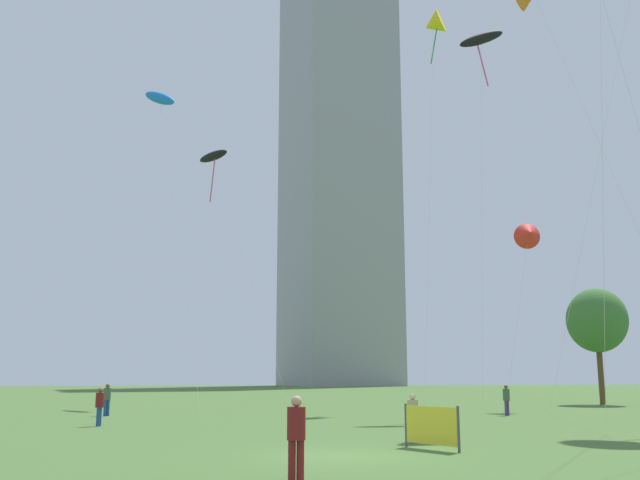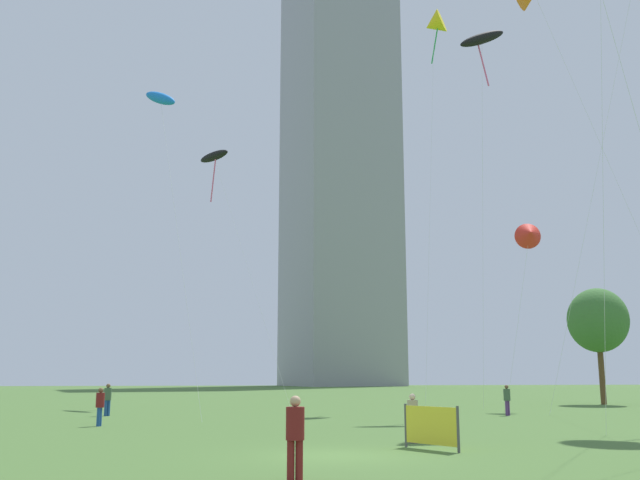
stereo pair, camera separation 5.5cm
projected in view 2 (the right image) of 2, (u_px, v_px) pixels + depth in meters
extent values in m
plane|color=#476B30|center=(338.00, 456.00, 19.23)|extent=(280.00, 280.00, 0.00)
cylinder|color=#1E478C|center=(98.00, 417.00, 30.48)|extent=(0.15, 0.15, 0.79)
cylinder|color=#1E478C|center=(100.00, 417.00, 30.64)|extent=(0.15, 0.15, 0.79)
cylinder|color=maroon|center=(100.00, 400.00, 30.70)|extent=(0.36, 0.36, 0.62)
sphere|color=brown|center=(101.00, 390.00, 30.77)|extent=(0.21, 0.21, 0.21)
cylinder|color=maroon|center=(291.00, 461.00, 14.49)|extent=(0.16, 0.16, 0.84)
cylinder|color=maroon|center=(299.00, 461.00, 14.51)|extent=(0.16, 0.16, 0.84)
cylinder|color=maroon|center=(295.00, 423.00, 14.64)|extent=(0.39, 0.39, 0.67)
sphere|color=tan|center=(295.00, 401.00, 14.72)|extent=(0.23, 0.23, 0.23)
cylinder|color=#593372|center=(415.00, 431.00, 22.90)|extent=(0.14, 0.14, 0.76)
cylinder|color=#593372|center=(411.00, 431.00, 23.00)|extent=(0.14, 0.14, 0.76)
cylinder|color=tan|center=(413.00, 409.00, 23.08)|extent=(0.35, 0.35, 0.60)
sphere|color=beige|center=(412.00, 397.00, 23.15)|extent=(0.21, 0.21, 0.21)
cylinder|color=#593372|center=(508.00, 408.00, 38.71)|extent=(0.15, 0.15, 0.80)
cylinder|color=#593372|center=(507.00, 408.00, 38.61)|extent=(0.15, 0.15, 0.80)
cylinder|color=#3F593F|center=(507.00, 395.00, 38.80)|extent=(0.37, 0.37, 0.63)
sphere|color=brown|center=(506.00, 387.00, 38.88)|extent=(0.22, 0.22, 0.22)
cylinder|color=#1E478C|center=(109.00, 408.00, 38.37)|extent=(0.16, 0.16, 0.83)
cylinder|color=#1E478C|center=(106.00, 408.00, 38.26)|extent=(0.16, 0.16, 0.83)
cylinder|color=#3F593F|center=(108.00, 394.00, 38.46)|extent=(0.38, 0.38, 0.66)
sphere|color=brown|center=(108.00, 386.00, 38.54)|extent=(0.22, 0.22, 0.22)
cylinder|color=silver|center=(612.00, 170.00, 32.63)|extent=(2.81, 7.88, 22.90)
cylinder|color=silver|center=(178.00, 236.00, 39.09)|extent=(3.20, 8.91, 19.45)
ellipsoid|color=blue|center=(160.00, 98.00, 44.97)|extent=(2.52, 2.36, 1.73)
cylinder|color=silver|center=(430.00, 185.00, 48.35)|extent=(5.05, 10.74, 29.81)
cone|color=yellow|center=(434.00, 24.00, 56.76)|extent=(2.64, 2.66, 2.26)
cylinder|color=green|center=(435.00, 45.00, 56.42)|extent=(0.51, 0.64, 2.96)
cylinder|color=silver|center=(604.00, 4.00, 23.04)|extent=(7.49, 2.21, 28.02)
cylinder|color=silver|center=(595.00, 180.00, 39.91)|extent=(4.95, 4.48, 25.99)
cylinder|color=silver|center=(518.00, 323.00, 49.06)|extent=(0.14, 5.20, 11.49)
cone|color=red|center=(529.00, 234.00, 47.61)|extent=(2.03, 1.69, 1.80)
cylinder|color=silver|center=(601.00, 52.00, 27.60)|extent=(0.56, 2.40, 29.08)
cylinder|color=silver|center=(483.00, 224.00, 46.56)|extent=(0.85, 4.46, 23.92)
ellipsoid|color=black|center=(482.00, 39.00, 46.59)|extent=(3.63, 1.30, 2.10)
cylinder|color=#E5598C|center=(483.00, 64.00, 46.25)|extent=(0.68, 0.18, 2.99)
cylinder|color=silver|center=(248.00, 270.00, 50.91)|extent=(5.31, 8.08, 19.24)
ellipsoid|color=black|center=(214.00, 156.00, 56.20)|extent=(2.59, 3.55, 0.80)
cylinder|color=#E5598C|center=(213.00, 181.00, 55.82)|extent=(0.37, 0.69, 3.36)
cylinder|color=brown|center=(602.00, 372.00, 53.96)|extent=(0.43, 0.43, 4.75)
ellipsoid|color=#3D7033|center=(598.00, 320.00, 54.71)|extent=(4.58, 4.58, 4.93)
cube|color=#939399|center=(340.00, 172.00, 159.00)|extent=(25.66, 24.86, 94.07)
cylinder|color=#4C4C4C|center=(458.00, 429.00, 20.09)|extent=(0.08, 0.08, 1.29)
cylinder|color=#4C4C4C|center=(406.00, 425.00, 21.74)|extent=(0.08, 0.08, 1.29)
cube|color=yellow|center=(431.00, 425.00, 20.93)|extent=(1.01, 1.89, 1.09)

